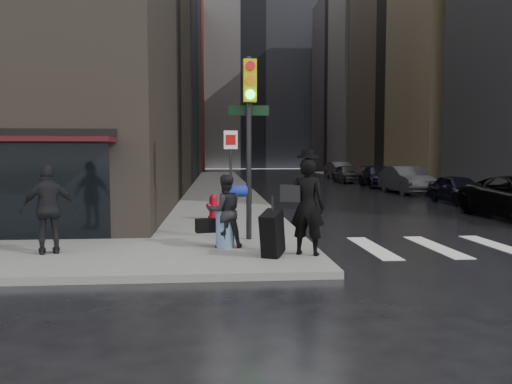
{
  "coord_description": "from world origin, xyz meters",
  "views": [
    {
      "loc": [
        -0.34,
        -10.82,
        2.27
      ],
      "look_at": [
        0.73,
        2.23,
        1.3
      ],
      "focal_mm": 35.0,
      "sensor_mm": 36.0,
      "label": 1
    }
  ],
  "objects_px": {
    "man_jeans": "(225,211)",
    "man_greycoat": "(49,209)",
    "parked_car_1": "(458,189)",
    "parked_car_4": "(347,174)",
    "parked_car_3": "(379,176)",
    "parked_car_5": "(340,170)",
    "parked_car_2": "(406,180)",
    "man_overcoat": "(300,210)",
    "fire_hydrant": "(213,208)",
    "traffic_light": "(248,122)"
  },
  "relations": [
    {
      "from": "man_jeans",
      "to": "parked_car_1",
      "type": "xyz_separation_m",
      "value": [
        11.18,
        11.18,
        -0.32
      ]
    },
    {
      "from": "parked_car_2",
      "to": "parked_car_5",
      "type": "distance_m",
      "value": 18.12
    },
    {
      "from": "man_jeans",
      "to": "fire_hydrant",
      "type": "bearing_deg",
      "value": -99.39
    },
    {
      "from": "parked_car_2",
      "to": "traffic_light",
      "type": "bearing_deg",
      "value": -124.71
    },
    {
      "from": "man_greycoat",
      "to": "parked_car_1",
      "type": "bearing_deg",
      "value": -161.74
    },
    {
      "from": "man_overcoat",
      "to": "traffic_light",
      "type": "xyz_separation_m",
      "value": [
        -0.98,
        2.01,
        1.97
      ]
    },
    {
      "from": "fire_hydrant",
      "to": "parked_car_4",
      "type": "bearing_deg",
      "value": 65.54
    },
    {
      "from": "man_jeans",
      "to": "man_greycoat",
      "type": "bearing_deg",
      "value": -6.24
    },
    {
      "from": "man_jeans",
      "to": "parked_car_2",
      "type": "height_order",
      "value": "man_jeans"
    },
    {
      "from": "man_greycoat",
      "to": "parked_car_2",
      "type": "distance_m",
      "value": 23.02
    },
    {
      "from": "parked_car_2",
      "to": "parked_car_5",
      "type": "relative_size",
      "value": 0.99
    },
    {
      "from": "traffic_light",
      "to": "parked_car_4",
      "type": "bearing_deg",
      "value": 68.2
    },
    {
      "from": "man_jeans",
      "to": "traffic_light",
      "type": "distance_m",
      "value": 2.39
    },
    {
      "from": "fire_hydrant",
      "to": "parked_car_4",
      "type": "distance_m",
      "value": 26.57
    },
    {
      "from": "parked_car_3",
      "to": "man_overcoat",
      "type": "bearing_deg",
      "value": -107.1
    },
    {
      "from": "parked_car_2",
      "to": "parked_car_3",
      "type": "height_order",
      "value": "parked_car_2"
    },
    {
      "from": "man_overcoat",
      "to": "parked_car_2",
      "type": "relative_size",
      "value": 0.47
    },
    {
      "from": "man_greycoat",
      "to": "fire_hydrant",
      "type": "xyz_separation_m",
      "value": [
        3.49,
        5.51,
        -0.6
      ]
    },
    {
      "from": "man_jeans",
      "to": "man_greycoat",
      "type": "relative_size",
      "value": 0.87
    },
    {
      "from": "man_jeans",
      "to": "parked_car_1",
      "type": "relative_size",
      "value": 0.43
    },
    {
      "from": "parked_car_3",
      "to": "parked_car_5",
      "type": "relative_size",
      "value": 1.06
    },
    {
      "from": "man_overcoat",
      "to": "fire_hydrant",
      "type": "height_order",
      "value": "man_overcoat"
    },
    {
      "from": "parked_car_2",
      "to": "parked_car_3",
      "type": "relative_size",
      "value": 0.94
    },
    {
      "from": "traffic_light",
      "to": "parked_car_4",
      "type": "height_order",
      "value": "traffic_light"
    },
    {
      "from": "man_overcoat",
      "to": "parked_car_4",
      "type": "bearing_deg",
      "value": -82.23
    },
    {
      "from": "man_jeans",
      "to": "parked_car_3",
      "type": "bearing_deg",
      "value": -128.64
    },
    {
      "from": "fire_hydrant",
      "to": "man_jeans",
      "type": "bearing_deg",
      "value": -86.93
    },
    {
      "from": "man_overcoat",
      "to": "parked_car_2",
      "type": "distance_m",
      "value": 20.53
    },
    {
      "from": "parked_car_1",
      "to": "parked_car_4",
      "type": "distance_m",
      "value": 18.11
    },
    {
      "from": "parked_car_1",
      "to": "man_overcoat",
      "type": "bearing_deg",
      "value": -128.07
    },
    {
      "from": "traffic_light",
      "to": "parked_car_4",
      "type": "xyz_separation_m",
      "value": [
        10.13,
        28.29,
        -2.35
      ]
    },
    {
      "from": "parked_car_4",
      "to": "fire_hydrant",
      "type": "bearing_deg",
      "value": -117.11
    },
    {
      "from": "parked_car_2",
      "to": "man_greycoat",
      "type": "bearing_deg",
      "value": -131.96
    },
    {
      "from": "parked_car_3",
      "to": "parked_car_4",
      "type": "bearing_deg",
      "value": 101.64
    },
    {
      "from": "fire_hydrant",
      "to": "parked_car_5",
      "type": "bearing_deg",
      "value": 68.47
    },
    {
      "from": "parked_car_3",
      "to": "parked_car_4",
      "type": "distance_m",
      "value": 6.08
    },
    {
      "from": "traffic_light",
      "to": "parked_car_2",
      "type": "distance_m",
      "value": 19.42
    },
    {
      "from": "parked_car_4",
      "to": "parked_car_5",
      "type": "relative_size",
      "value": 0.87
    },
    {
      "from": "traffic_light",
      "to": "parked_car_1",
      "type": "height_order",
      "value": "traffic_light"
    },
    {
      "from": "man_overcoat",
      "to": "man_jeans",
      "type": "distance_m",
      "value": 1.87
    },
    {
      "from": "man_greycoat",
      "to": "man_overcoat",
      "type": "bearing_deg",
      "value": 154.1
    },
    {
      "from": "parked_car_1",
      "to": "parked_car_5",
      "type": "height_order",
      "value": "parked_car_5"
    },
    {
      "from": "man_overcoat",
      "to": "parked_car_5",
      "type": "distance_m",
      "value": 37.7
    },
    {
      "from": "parked_car_1",
      "to": "parked_car_3",
      "type": "xyz_separation_m",
      "value": [
        0.25,
        12.07,
        0.08
      ]
    },
    {
      "from": "man_jeans",
      "to": "traffic_light",
      "type": "xyz_separation_m",
      "value": [
        0.6,
        1.0,
        2.09
      ]
    },
    {
      "from": "fire_hydrant",
      "to": "parked_car_1",
      "type": "bearing_deg",
      "value": 27.96
    },
    {
      "from": "parked_car_2",
      "to": "parked_car_4",
      "type": "relative_size",
      "value": 1.14
    },
    {
      "from": "man_jeans",
      "to": "fire_hydrant",
      "type": "distance_m",
      "value": 5.13
    },
    {
      "from": "man_greycoat",
      "to": "parked_car_2",
      "type": "bearing_deg",
      "value": -149.56
    },
    {
      "from": "parked_car_5",
      "to": "man_greycoat",
      "type": "bearing_deg",
      "value": -119.19
    }
  ]
}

